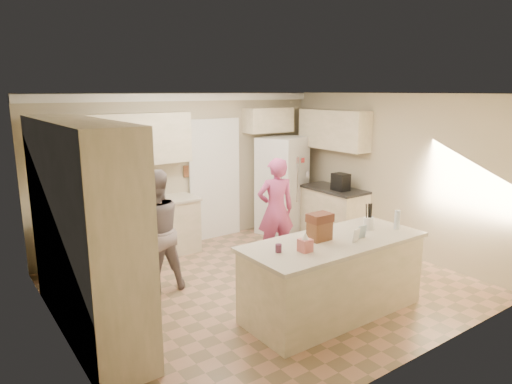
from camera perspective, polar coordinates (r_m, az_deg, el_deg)
floor at (r=6.46m, az=1.11°, el=-11.65°), size 5.20×4.60×0.02m
ceiling at (r=5.89m, az=1.21°, el=12.28°), size 5.20×4.60×0.02m
wall_back at (r=7.98m, az=-8.81°, el=2.76°), size 5.20×0.02×2.60m
wall_front at (r=4.47m, az=19.20°, el=-5.59°), size 5.20×0.02×2.60m
wall_left at (r=4.99m, az=-23.70°, el=-4.10°), size 0.02×4.60×2.60m
wall_right at (r=7.85m, az=16.63°, el=2.22°), size 0.02×4.60×2.60m
crown_back at (r=7.82m, az=-8.95°, el=11.62°), size 5.20×0.08×0.12m
pantry_bank at (r=5.28m, az=-20.76°, el=-4.39°), size 0.60×2.60×2.35m
back_base_cab at (r=7.46m, az=-15.42°, el=-5.05°), size 2.20×0.60×0.88m
back_countertop at (r=7.33m, az=-15.60°, el=-1.63°), size 2.24×0.63×0.04m
back_upper_cab at (r=7.28m, az=-16.44°, el=6.23°), size 2.20×0.35×0.80m
doorway_opening at (r=8.25m, az=-5.25°, el=1.42°), size 0.90×0.06×2.10m
doorway_casing at (r=8.22m, az=-5.13°, el=1.38°), size 1.02×0.03×2.22m
wall_frame_upper at (r=7.91m, az=-8.61°, el=4.52°), size 0.15×0.02×0.20m
wall_frame_lower at (r=7.95m, az=-8.55°, el=2.59°), size 0.15×0.02×0.20m
refrigerator at (r=8.64m, az=3.32°, el=0.94°), size 1.10×1.00×1.80m
fridge_seam at (r=8.38m, az=4.84°, el=0.54°), size 0.02×0.02×1.78m
fridge_dispenser at (r=8.18m, az=3.74°, el=2.06°), size 0.22×0.03×0.35m
fridge_handle_l at (r=8.30m, az=4.66°, el=1.50°), size 0.02×0.02×0.85m
fridge_handle_r at (r=8.37m, az=5.19°, el=1.57°), size 0.02×0.02×0.85m
over_fridge_cab at (r=8.60m, az=1.55°, el=8.97°), size 0.95×0.35×0.45m
right_base_cab at (r=8.45m, az=9.63°, el=-2.69°), size 0.60×1.20×0.88m
right_countertop at (r=8.34m, az=9.69°, el=0.35°), size 0.63×1.24×0.04m
right_upper_cab at (r=8.42m, az=9.64°, el=7.70°), size 0.35×1.50×0.70m
coffee_maker at (r=8.14m, az=10.53°, el=1.24°), size 0.22×0.28×0.30m
island_base at (r=5.64m, az=9.59°, el=-10.57°), size 2.20×0.90×0.88m
island_top at (r=5.48m, az=9.77°, el=-6.14°), size 2.28×0.96×0.05m
utensil_crock at (r=5.94m, az=13.90°, el=-3.83°), size 0.13×0.13×0.15m
tissue_box at (r=5.02m, az=6.16°, el=-6.65°), size 0.13×0.13×0.14m
tissue_plume at (r=4.98m, az=6.19°, el=-5.45°), size 0.08×0.08×0.08m
dollhouse_body at (r=5.40m, az=7.94°, el=-4.84°), size 0.26×0.18×0.22m
dollhouse_roof at (r=5.36m, az=7.99°, el=-3.20°), size 0.28×0.20×0.10m
jam_jar at (r=4.98m, az=2.83°, el=-7.04°), size 0.07×0.07×0.09m
greeting_card_a at (r=5.42m, az=12.44°, el=-5.29°), size 0.12×0.06×0.16m
greeting_card_b at (r=5.56m, az=13.10°, el=-4.87°), size 0.12×0.05×0.16m
water_bottle at (r=6.04m, az=17.23°, el=-3.33°), size 0.07×0.07×0.24m
shaker_salt at (r=6.18m, az=13.73°, el=-3.48°), size 0.05×0.05×0.09m
shaker_pepper at (r=6.23m, az=14.15°, el=-3.37°), size 0.05×0.05×0.09m
teen_boy at (r=6.16m, az=-12.58°, el=-4.85°), size 0.81×0.64×1.66m
teen_girl at (r=7.12m, az=2.48°, el=-2.24°), size 0.69×0.56×1.64m
fridge_magnets at (r=8.37m, az=4.87°, el=0.53°), size 0.76×0.02×1.44m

